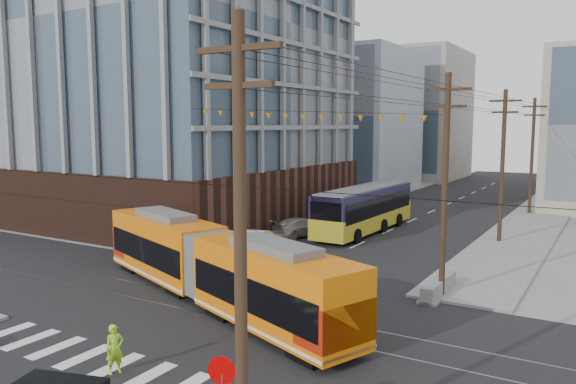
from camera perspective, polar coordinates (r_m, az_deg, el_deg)
name	(u,v)px	position (r m, az deg, el deg)	size (l,w,h in m)	color
ground	(158,335)	(24.20, -13.05, -13.97)	(160.00, 160.00, 0.00)	slate
office_building	(154,62)	(54.77, -13.42, 12.74)	(30.00, 25.00, 28.60)	#381E16
bg_bldg_nw_near	(339,121)	(75.68, 5.17, 7.21)	(18.00, 16.00, 18.00)	#8C99A5
bg_bldg_nw_far	(410,115)	(93.10, 12.26, 7.63)	(16.00, 18.00, 20.00)	gray
utility_pole_near	(240,259)	(12.92, -4.85, -6.79)	(0.30, 0.30, 11.00)	black
utility_pole_far	(550,150)	(72.61, 25.08, 3.84)	(0.30, 0.30, 11.00)	black
streetcar	(212,265)	(27.38, -7.71, -7.36)	(19.03, 2.68, 3.67)	orange
city_bus	(365,209)	(45.05, 7.80, -1.71)	(2.84, 13.09, 3.71)	#1B1638
parked_car_silver	(259,240)	(38.30, -3.01, -4.87)	(1.58, 4.53, 1.49)	#B9B9B9
parked_car_white	(301,227)	(43.14, 1.31, -3.58)	(1.98, 4.87, 1.41)	#B5AEAC
parked_car_grey	(309,225)	(44.73, 2.15, -3.32)	(2.06, 4.46, 1.24)	#5C5C5C
pedestrian	(115,349)	(20.90, -17.19, -14.99)	(0.63, 0.41, 1.73)	#8FDB22
jersey_barrier	(439,287)	(29.61, 15.08, -9.30)	(0.93, 4.12, 0.82)	gray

